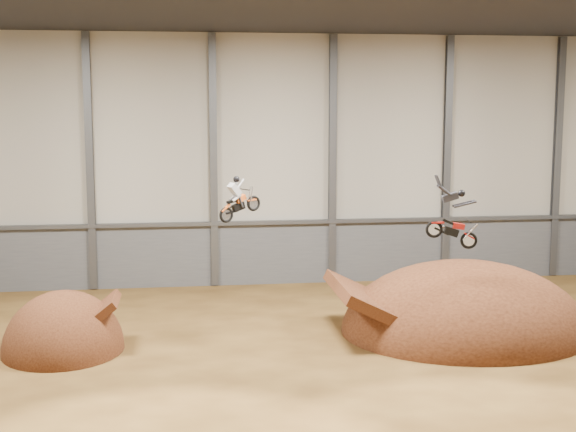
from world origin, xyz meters
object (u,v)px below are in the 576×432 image
object	(u,v)px
landing_ramp	(464,332)
fmx_rider_b	(450,213)
takeoff_ramp	(64,350)
fmx_rider_a	(242,194)

from	to	relation	value
landing_ramp	fmx_rider_b	xyz separation A→B (m)	(-1.60, -2.25, 5.76)
takeoff_ramp	fmx_rider_a	world-z (taller)	fmx_rider_a
landing_ramp	takeoff_ramp	bearing A→B (deg)	-178.69
takeoff_ramp	fmx_rider_a	bearing A→B (deg)	1.43
takeoff_ramp	fmx_rider_b	size ratio (longest dim) A/B	1.96
takeoff_ramp	fmx_rider_a	xyz separation A→B (m)	(7.49, 0.19, 6.41)
takeoff_ramp	fmx_rider_a	size ratio (longest dim) A/B	2.77
fmx_rider_a	landing_ramp	bearing A→B (deg)	-28.63
landing_ramp	fmx_rider_b	size ratio (longest dim) A/B	3.78
landing_ramp	fmx_rider_a	size ratio (longest dim) A/B	5.33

